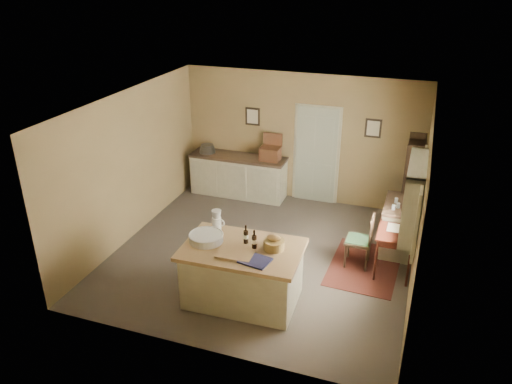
% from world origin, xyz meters
% --- Properties ---
extents(ground, '(5.00, 5.00, 0.00)m').
position_xyz_m(ground, '(0.00, 0.00, 0.00)').
color(ground, brown).
rests_on(ground, ground).
extents(wall_back, '(5.00, 0.10, 2.70)m').
position_xyz_m(wall_back, '(0.00, 2.50, 1.35)').
color(wall_back, '#987C4D').
rests_on(wall_back, ground).
extents(wall_front, '(5.00, 0.10, 2.70)m').
position_xyz_m(wall_front, '(0.00, -2.50, 1.35)').
color(wall_front, '#987C4D').
rests_on(wall_front, ground).
extents(wall_left, '(0.10, 5.00, 2.70)m').
position_xyz_m(wall_left, '(-2.50, 0.00, 1.35)').
color(wall_left, '#987C4D').
rests_on(wall_left, ground).
extents(wall_right, '(0.10, 5.00, 2.70)m').
position_xyz_m(wall_right, '(2.50, 0.00, 1.35)').
color(wall_right, '#987C4D').
rests_on(wall_right, ground).
extents(ceiling, '(5.00, 5.00, 0.00)m').
position_xyz_m(ceiling, '(0.00, 0.00, 2.70)').
color(ceiling, silver).
rests_on(ceiling, wall_back).
extents(door, '(0.97, 0.06, 2.11)m').
position_xyz_m(door, '(0.35, 2.47, 1.05)').
color(door, '#A4AA91').
rests_on(door, ground).
extents(framed_prints, '(2.82, 0.02, 0.38)m').
position_xyz_m(framed_prints, '(0.20, 2.48, 1.72)').
color(framed_prints, black).
rests_on(framed_prints, ground).
extents(window, '(0.25, 1.99, 1.12)m').
position_xyz_m(window, '(2.42, -0.20, 1.55)').
color(window, beige).
rests_on(window, ground).
extents(work_island, '(1.77, 1.18, 1.20)m').
position_xyz_m(work_island, '(0.12, -1.31, 0.48)').
color(work_island, beige).
rests_on(work_island, ground).
extents(sideboard, '(2.09, 0.59, 1.18)m').
position_xyz_m(sideboard, '(-1.27, 2.20, 0.48)').
color(sideboard, beige).
rests_on(sideboard, ground).
extents(rug, '(1.16, 1.64, 0.01)m').
position_xyz_m(rug, '(1.75, 0.20, 0.00)').
color(rug, '#552218').
rests_on(rug, ground).
extents(writing_desk, '(0.58, 0.96, 0.82)m').
position_xyz_m(writing_desk, '(2.20, 0.29, 0.67)').
color(writing_desk, '#36140C').
rests_on(writing_desk, ground).
extents(desk_chair, '(0.43, 0.43, 0.91)m').
position_xyz_m(desk_chair, '(1.61, 0.23, 0.46)').
color(desk_chair, black).
rests_on(desk_chair, ground).
extents(right_cabinet, '(0.56, 1.00, 0.99)m').
position_xyz_m(right_cabinet, '(2.20, 0.97, 0.46)').
color(right_cabinet, beige).
rests_on(right_cabinet, ground).
extents(shelving_unit, '(0.31, 0.81, 1.81)m').
position_xyz_m(shelving_unit, '(2.35, 1.81, 0.90)').
color(shelving_unit, black).
rests_on(shelving_unit, ground).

